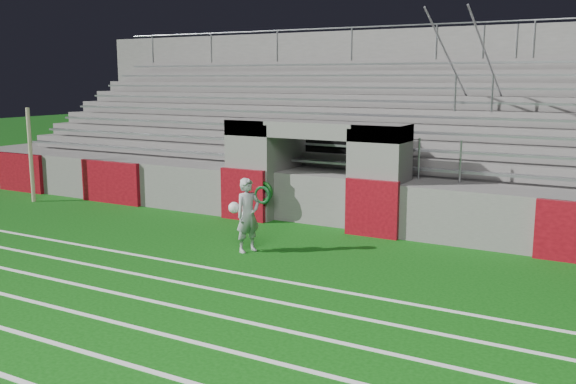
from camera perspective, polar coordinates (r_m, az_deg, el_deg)
The scene contains 6 objects.
ground at distance 13.52m, azimuth -4.53°, elevation -5.69°, with size 90.00×90.00×0.00m, color #0C480C.
field_post at distance 20.60m, azimuth -21.90°, elevation 3.07°, with size 0.12×0.12×2.81m, color tan.
field_markings at distance 10.01m, azimuth -21.13°, elevation -12.11°, with size 28.00×8.09×0.01m.
stadium_structure at distance 20.22m, azimuth 8.18°, elevation 3.82°, with size 26.00×8.48×5.42m.
goalkeeper_with_ball at distance 13.67m, azimuth -3.63°, elevation -2.04°, with size 0.70×0.68×1.59m.
hose_coil at distance 16.36m, azimuth -2.21°, elevation -0.09°, with size 0.54×0.15×0.59m.
Camera 1 is at (7.32, -10.76, 3.68)m, focal length 40.00 mm.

